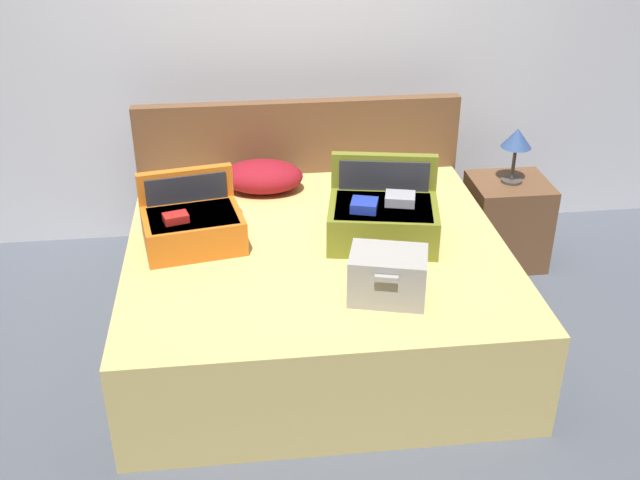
% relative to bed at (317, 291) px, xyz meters
% --- Properties ---
extents(ground_plane, '(12.00, 12.00, 0.00)m').
position_rel_bed_xyz_m(ground_plane, '(0.00, -0.40, -0.26)').
color(ground_plane, '#4C515B').
extents(back_wall, '(8.00, 0.10, 2.60)m').
position_rel_bed_xyz_m(back_wall, '(0.00, 1.25, 1.04)').
color(back_wall, silver).
rests_on(back_wall, ground).
extents(bed, '(1.84, 1.75, 0.52)m').
position_rel_bed_xyz_m(bed, '(0.00, 0.00, 0.00)').
color(bed, tan).
rests_on(bed, ground).
extents(headboard, '(1.87, 0.08, 0.95)m').
position_rel_bed_xyz_m(headboard, '(0.00, 0.92, 0.21)').
color(headboard, brown).
rests_on(headboard, ground).
extents(hard_case_large, '(0.59, 0.51, 0.37)m').
position_rel_bed_xyz_m(hard_case_large, '(0.33, 0.03, 0.38)').
color(hard_case_large, olive).
rests_on(hard_case_large, bed).
extents(hard_case_medium, '(0.52, 0.45, 0.33)m').
position_rel_bed_xyz_m(hard_case_medium, '(-0.59, 0.09, 0.37)').
color(hard_case_medium, '#D16619').
rests_on(hard_case_medium, bed).
extents(hard_case_small, '(0.37, 0.31, 0.21)m').
position_rel_bed_xyz_m(hard_case_small, '(0.25, -0.49, 0.37)').
color(hard_case_small, gray).
rests_on(hard_case_small, bed).
extents(pillow_near_headboard, '(0.49, 0.36, 0.17)m').
position_rel_bed_xyz_m(pillow_near_headboard, '(-0.23, 0.66, 0.35)').
color(pillow_near_headboard, maroon).
rests_on(pillow_near_headboard, bed).
extents(nightstand, '(0.44, 0.40, 0.52)m').
position_rel_bed_xyz_m(nightstand, '(1.20, 0.63, -0.00)').
color(nightstand, brown).
rests_on(nightstand, ground).
extents(table_lamp, '(0.17, 0.17, 0.32)m').
position_rel_bed_xyz_m(table_lamp, '(1.20, 0.63, 0.51)').
color(table_lamp, '#3F3833').
rests_on(table_lamp, nightstand).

